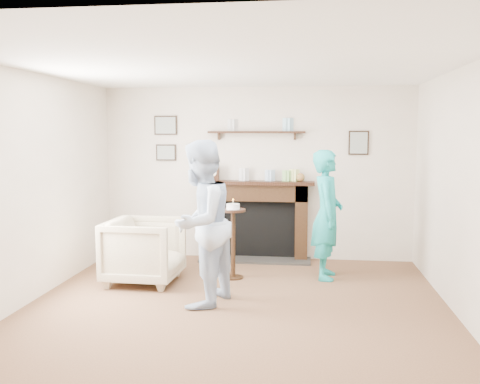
% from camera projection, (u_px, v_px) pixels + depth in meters
% --- Properties ---
extents(ground, '(5.00, 5.00, 0.00)m').
position_uv_depth(ground, '(233.00, 313.00, 5.48)').
color(ground, brown).
rests_on(ground, ground).
extents(room_shell, '(4.54, 5.02, 2.52)m').
position_uv_depth(room_shell, '(242.00, 152.00, 5.98)').
color(room_shell, beige).
rests_on(room_shell, ground).
extents(armchair, '(0.91, 0.88, 0.80)m').
position_uv_depth(armchair, '(145.00, 282.00, 6.61)').
color(armchair, tan).
rests_on(armchair, ground).
extents(man, '(0.89, 1.02, 1.77)m').
position_uv_depth(man, '(201.00, 304.00, 5.76)').
color(man, '#ACBED7').
rests_on(man, ground).
extents(woman, '(0.42, 0.61, 1.63)m').
position_uv_depth(woman, '(326.00, 278.00, 6.82)').
color(woman, teal).
rests_on(woman, ground).
extents(pedestal_table, '(0.32, 0.32, 1.02)m').
position_uv_depth(pedestal_table, '(233.00, 230.00, 6.74)').
color(pedestal_table, black).
rests_on(pedestal_table, ground).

